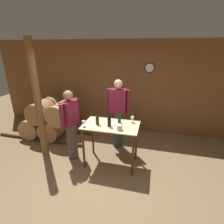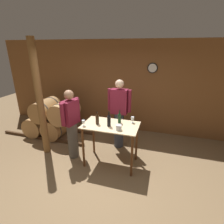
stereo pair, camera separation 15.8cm
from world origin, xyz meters
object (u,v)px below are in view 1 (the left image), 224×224
at_px(wine_glass_near_left, 84,122).
at_px(person_visitor_with_scarf, 71,124).
at_px(wine_glass_near_center, 132,118).
at_px(wooden_post, 38,101).
at_px(wine_bottle_far_left, 97,120).
at_px(ice_bucket, 119,127).
at_px(person_host, 118,113).
at_px(wine_bottle_left, 109,121).
at_px(wine_bottle_center, 119,118).

distance_m(wine_glass_near_left, person_visitor_with_scarf, 0.50).
bearing_deg(wine_glass_near_left, person_visitor_with_scarf, 152.80).
xyz_separation_m(wine_glass_near_center, person_visitor_with_scarf, (-1.35, -0.24, -0.19)).
bearing_deg(person_visitor_with_scarf, wine_glass_near_left, -27.20).
relative_size(wooden_post, wine_bottle_far_left, 9.70).
height_order(wine_bottle_far_left, ice_bucket, wine_bottle_far_left).
xyz_separation_m(wooden_post, wine_glass_near_center, (2.10, 0.25, -0.29)).
distance_m(wine_glass_near_left, person_host, 1.10).
xyz_separation_m(wine_bottle_left, wine_glass_near_left, (-0.51, -0.14, -0.03)).
bearing_deg(ice_bucket, person_visitor_with_scarf, 171.25).
height_order(wine_glass_near_center, person_visitor_with_scarf, person_visitor_with_scarf).
bearing_deg(wine_bottle_far_left, person_visitor_with_scarf, 176.41).
relative_size(wine_bottle_center, wine_glass_near_center, 2.05).
bearing_deg(wine_glass_near_left, person_host, 62.58).
height_order(ice_bucket, person_host, person_host).
height_order(wine_bottle_center, ice_bucket, wine_bottle_center).
bearing_deg(wine_bottle_far_left, wine_glass_near_left, -144.71).
distance_m(wine_bottle_far_left, person_visitor_with_scarf, 0.68).
distance_m(wine_glass_near_center, person_host, 0.69).
relative_size(wine_bottle_far_left, person_visitor_with_scarf, 0.17).
bearing_deg(wine_glass_near_left, wine_glass_near_center, 25.44).
height_order(wine_bottle_center, wine_glass_near_left, wine_bottle_center).
relative_size(wine_glass_near_left, person_host, 0.07).
bearing_deg(wine_bottle_center, wine_bottle_far_left, -154.78).
relative_size(wooden_post, wine_bottle_left, 8.52).
relative_size(wooden_post, wine_glass_near_left, 21.19).
relative_size(wine_bottle_left, person_host, 0.18).
bearing_deg(person_host, wine_glass_near_center, -50.63).
height_order(wine_glass_near_center, ice_bucket, wine_glass_near_center).
xyz_separation_m(ice_bucket, person_visitor_with_scarf, (-1.15, 0.18, -0.14)).
relative_size(wine_bottle_left, wine_bottle_center, 1.10).
height_order(wooden_post, wine_glass_near_center, wooden_post).
bearing_deg(person_visitor_with_scarf, wine_glass_near_center, 9.91).
bearing_deg(ice_bucket, wine_glass_near_left, -177.43).
bearing_deg(wine_glass_near_left, ice_bucket, 2.57).
relative_size(wooden_post, wine_bottle_center, 9.38).
bearing_deg(person_visitor_with_scarf, person_host, 39.82).
relative_size(wine_glass_near_left, wine_glass_near_center, 0.91).
distance_m(wine_glass_near_left, wine_glass_near_center, 1.04).
bearing_deg(wine_bottle_far_left, wine_glass_near_center, 21.59).
distance_m(person_host, person_visitor_with_scarf, 1.20).
xyz_separation_m(wooden_post, wine_bottle_left, (1.67, -0.05, -0.27)).
distance_m(wine_bottle_left, ice_bucket, 0.27).
height_order(wine_bottle_far_left, wine_glass_near_left, wine_bottle_far_left).
bearing_deg(wine_bottle_left, wooden_post, 178.23).
xyz_separation_m(wooden_post, person_host, (1.67, 0.78, -0.41)).
height_order(ice_bucket, person_visitor_with_scarf, person_visitor_with_scarf).
relative_size(wine_glass_near_left, person_visitor_with_scarf, 0.08).
height_order(wine_glass_near_left, wine_glass_near_center, wine_glass_near_center).
height_order(wine_bottle_left, wine_glass_near_center, wine_bottle_left).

